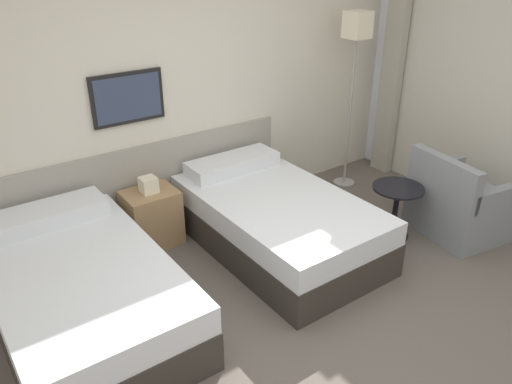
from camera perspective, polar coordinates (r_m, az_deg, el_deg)
ground_plane at (r=3.72m, az=9.46°, el=-15.81°), size 16.00×16.00×0.00m
wall_headboard at (r=4.68m, az=-9.04°, el=11.46°), size 10.00×0.10×2.70m
bed_near_door at (r=3.82m, az=-19.26°, el=-10.74°), size 1.13×1.91×0.64m
bed_near_window at (r=4.47m, az=2.33°, el=-3.28°), size 1.13×1.91×0.64m
nightstand at (r=4.62m, az=-11.81°, el=-2.76°), size 0.46×0.38×0.66m
floor_lamp at (r=5.39m, az=11.37°, el=16.43°), size 0.24×0.24×1.89m
side_table at (r=4.76m, az=15.75°, el=-1.08°), size 0.47×0.47×0.51m
armchair at (r=5.06m, az=22.18°, el=-1.49°), size 0.83×0.88×0.81m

